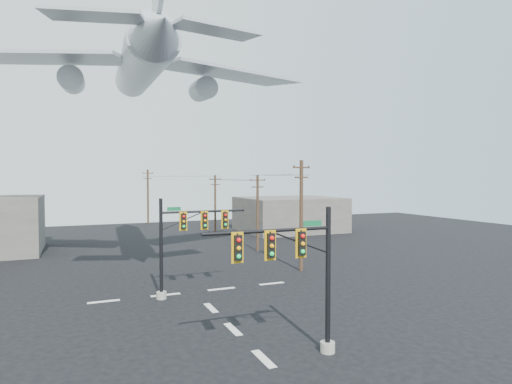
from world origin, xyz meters
name	(u,v)px	position (x,y,z in m)	size (l,w,h in m)	color
ground	(264,359)	(0.00, 0.00, 0.00)	(120.00, 120.00, 0.00)	black
lane_markings	(225,321)	(0.00, 5.33, 0.01)	(14.00, 21.20, 0.01)	silver
signal_mast_near	(300,274)	(1.51, -0.54, 3.79)	(6.29, 0.74, 6.71)	gray
signal_mast_far	(183,241)	(-0.97, 11.13, 3.75)	(6.19, 0.73, 6.66)	gray
utility_pole_a	(301,213)	(10.23, 15.08, 4.97)	(1.87, 0.59, 9.51)	#452C1D
utility_pole_b	(258,211)	(10.65, 25.59, 4.34)	(1.65, 0.53, 8.29)	#452C1D
utility_pole_c	(215,204)	(10.33, 39.89, 4.37)	(1.71, 0.30, 8.35)	#452C1D
utility_pole_d	(148,196)	(3.81, 57.31, 4.90)	(1.90, 0.64, 9.37)	#452C1D
power_lines	(213,177)	(9.01, 36.53, 8.05)	(8.47, 42.24, 0.58)	black
airliner	(140,66)	(-2.29, 21.25, 17.67)	(30.47, 32.05, 8.30)	#ADB3B9
building_right	(289,214)	(22.00, 40.00, 2.50)	(14.00, 12.00, 5.00)	#66615A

